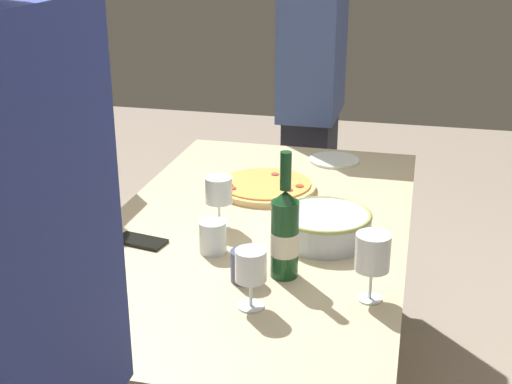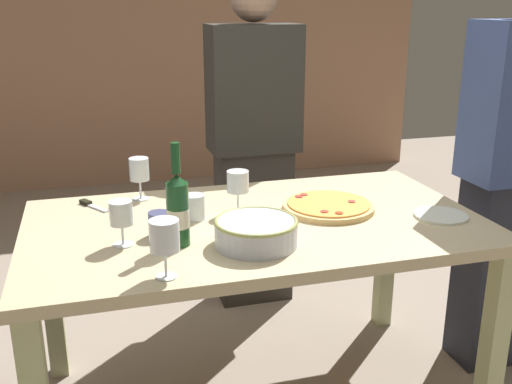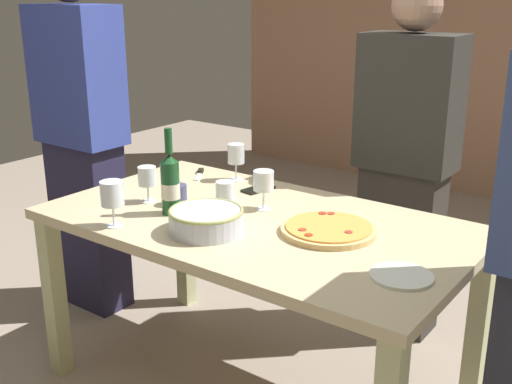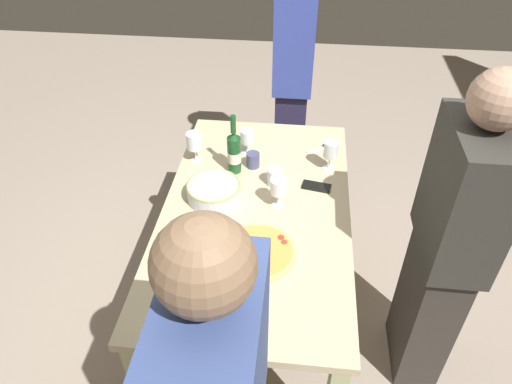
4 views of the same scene
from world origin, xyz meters
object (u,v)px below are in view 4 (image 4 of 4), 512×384
Objects in this scene: wine_glass_far_left at (279,187)px; pizza_knife at (323,147)px; pizza at (257,252)px; person_guest_left at (293,79)px; cup_ceramic at (253,160)px; person_host at (447,247)px; cell_phone at (316,186)px; serving_bowl at (214,190)px; dining_table at (256,223)px; cup_amber at (274,177)px; wine_glass_far_right at (331,150)px; side_plate at (198,318)px; wine_glass_near_pizza at (194,141)px; wine_bottle at (234,152)px; wine_glass_by_bottle at (247,137)px.

pizza_knife is at bearing 157.60° from wine_glass_far_left.
person_guest_left reaches higher than pizza.
cup_ceramic is at bearing -152.89° from wine_glass_far_left.
wine_glass_far_left is at bearing -4.78° from person_host.
cell_phone is (-0.16, 0.18, -0.11)m from wine_glass_far_left.
person_host is at bearing 74.73° from serving_bowl.
dining_table is 0.31m from pizza.
dining_table is 0.65m from pizza_knife.
serving_bowl reaches higher than dining_table.
pizza is at bearing -3.98° from cup_amber.
wine_glass_far_right is 0.87× the size of side_plate.
dining_table is 17.69× the size of cup_amber.
wine_glass_far_right is at bearing 9.72° from pizza_knife.
wine_glass_near_pizza is at bearing -74.24° from pizza_knife.
serving_bowl is 0.15× the size of person_guest_left.
cup_amber is at bearing 165.59° from side_plate.
person_guest_left is at bearing -47.08° from person_host.
wine_glass_far_left is (0.26, 0.25, -0.01)m from wine_bottle.
wine_glass_far_left reaches higher than serving_bowl.
person_host is (-0.07, 0.80, 0.05)m from pizza.
dining_table is 0.88m from person_host.
wine_glass_near_pizza is 0.72m from wine_glass_far_right.
cup_amber is (-0.15, 0.29, -0.00)m from serving_bowl.
person_host is (0.57, 0.89, 0.02)m from cup_ceramic.
wine_bottle reaches higher than pizza_knife.
person_host is at bearing 74.88° from dining_table.
pizza is 3.77× the size of cup_amber.
cell_phone is at bearing 16.16° from person_guest_left.
wine_glass_near_pizza reaches higher than cup_amber.
wine_glass_far_left is (0.33, 0.47, -0.01)m from wine_glass_near_pizza.
wine_glass_by_bottle reaches higher than dining_table.
serving_bowl is 0.32m from wine_glass_far_left.
wine_glass_far_left is 0.35m from cup_ceramic.
wine_glass_far_right reaches higher than serving_bowl.
pizza_knife is at bearing 150.47° from dining_table.
dining_table is 5.99× the size of serving_bowl.
wine_glass_near_pizza is 0.90× the size of side_plate.
wine_bottle is at bearing -153.75° from dining_table.
wine_glass_by_bottle is 0.89× the size of wine_glass_far_right.
cup_amber is 0.43m from pizza_knife.
wine_glass_far_right is at bearing 118.66° from serving_bowl.
pizza_knife is 0.09× the size of person_host.
person_guest_left is at bearing 162.96° from serving_bowl.
cup_amber reaches higher than serving_bowl.
cell_phone is at bearing 88.25° from cup_amber.
wine_glass_far_left reaches higher than side_plate.
wine_glass_by_bottle reaches higher than side_plate.
wine_glass_far_left is at bearing 86.15° from serving_bowl.
cup_ceramic reaches higher than cell_phone.
wine_glass_far_left is 1.04× the size of pizza_knife.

